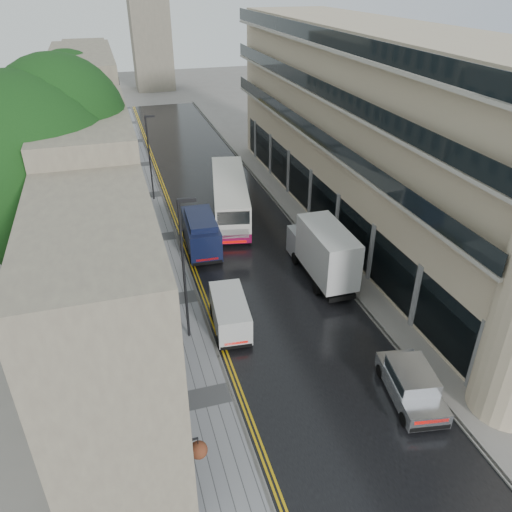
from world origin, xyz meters
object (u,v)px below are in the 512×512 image
white_lorry (318,267)px  lamp_post_near (184,273)px  tree_near (33,202)px  silver_hatchback (406,411)px  navy_van (190,245)px  cream_bus (216,214)px  lamp_post_far (150,159)px  pedestrian (154,243)px  white_van (219,331)px  tree_far (54,142)px

white_lorry → lamp_post_near: (-8.19, -1.90, 2.18)m
tree_near → white_lorry: size_ratio=1.93×
silver_hatchback → lamp_post_near: bearing=142.0°
lamp_post_near → navy_van: bearing=87.1°
lamp_post_near → white_lorry: bearing=21.4°
cream_bus → silver_hatchback: cream_bus is taller
white_lorry → navy_van: white_lorry is taller
cream_bus → navy_van: (-2.66, -3.89, -0.16)m
lamp_post_far → silver_hatchback: bearing=-68.2°
tree_near → pedestrian: size_ratio=8.27×
navy_van → lamp_post_near: bearing=-98.4°
cream_bus → silver_hatchback: bearing=-68.4°
white_van → white_lorry: bearing=29.6°
tree_far → cream_bus: 13.05m
cream_bus → lamp_post_near: lamp_post_near is taller
tree_near → silver_hatchback: 20.60m
white_lorry → silver_hatchback: size_ratio=1.66×
navy_van → pedestrian: (-2.25, 1.82, -0.42)m
cream_bus → white_van: 13.13m
tree_far → silver_hatchback: bearing=-61.1°
silver_hatchback → lamp_post_near: size_ratio=0.55×
silver_hatchback → lamp_post_far: lamp_post_far is taller
white_lorry → lamp_post_far: 19.10m
white_van → lamp_post_far: bearing=98.2°
white_lorry → pedestrian: bearing=139.8°
silver_hatchback → pedestrian: 20.14m
silver_hatchback → white_lorry: bearing=98.0°
cream_bus → lamp_post_near: size_ratio=1.40×
tree_near → white_lorry: tree_near is taller
cream_bus → white_van: bearing=-91.0°
tree_near → white_lorry: (15.00, -2.54, -5.04)m
silver_hatchback → navy_van: (-6.34, 16.39, 0.54)m
tree_far → lamp_post_far: bearing=14.7°
navy_van → lamp_post_near: 8.36m
silver_hatchback → white_van: white_van is taller
tree_near → silver_hatchback: (14.69, -13.08, -6.11)m
tree_near → white_van: tree_near is taller
silver_hatchback → pedestrian: (-8.60, 18.21, 0.13)m
navy_van → pedestrian: 2.93m
pedestrian → lamp_post_far: (1.09, 9.67, 2.71)m
white_lorry → lamp_post_far: lamp_post_far is taller
pedestrian → tree_near: bearing=16.0°
tree_far → lamp_post_near: (6.51, -17.44, -2.14)m
cream_bus → white_van: size_ratio=2.69×
tree_near → lamp_post_far: (7.18, 14.80, -3.27)m
white_van → navy_van: size_ratio=0.78×
tree_near → tree_far: tree_near is taller
tree_near → pedestrian: tree_near is taller
tree_near → cream_bus: size_ratio=1.25×
white_lorry → white_van: size_ratio=1.74×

